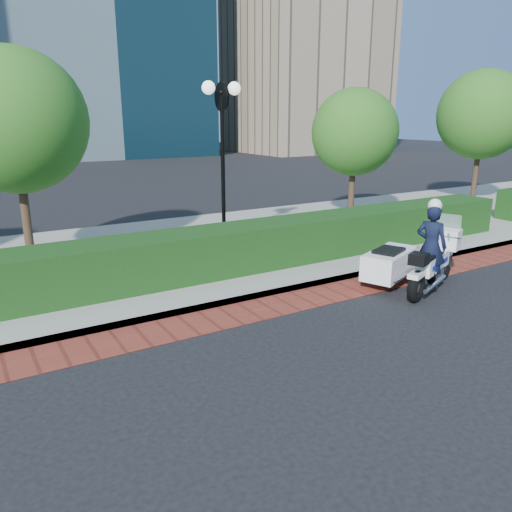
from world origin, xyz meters
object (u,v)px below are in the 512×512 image
lamppost (222,141)px  tree_c (355,132)px  tree_d (482,115)px  tree_b (14,121)px  police_motorcycle (414,258)px

lamppost → tree_c: (5.50, 1.30, 0.09)m
tree_c → tree_d: tree_d is taller
tree_b → tree_c: tree_b is taller
lamppost → police_motorcycle: size_ratio=1.68×
tree_d → police_motorcycle: (-9.77, -5.65, -2.93)m
tree_d → tree_c: bearing=-180.0°
lamppost → tree_b: size_ratio=0.86×
lamppost → tree_d: size_ratio=0.82×
lamppost → police_motorcycle: bearing=-62.9°
tree_b → tree_c: bearing=-0.0°
tree_b → police_motorcycle: 9.21m
tree_d → tree_b: bearing=180.0°
tree_b → tree_d: tree_d is taller
lamppost → tree_d: (12.00, 1.30, 0.65)m
tree_c → lamppost: bearing=-166.7°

